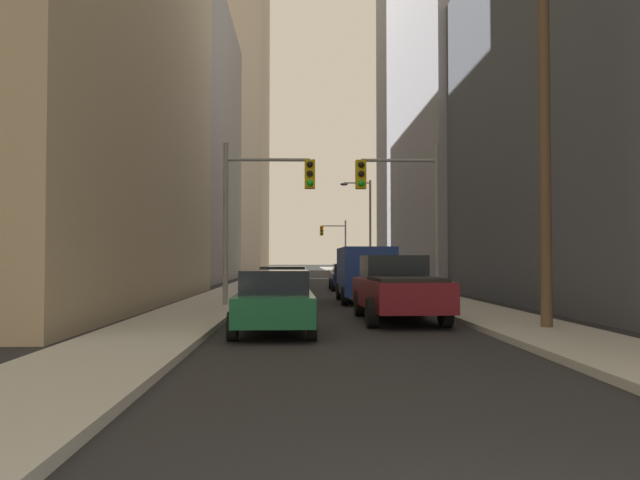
{
  "coord_description": "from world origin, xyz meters",
  "views": [
    {
      "loc": [
        -1.19,
        -3.07,
        1.78
      ],
      "look_at": [
        0.0,
        32.37,
        2.87
      ],
      "focal_mm": 35.09,
      "sensor_mm": 36.0,
      "label": 1
    }
  ],
  "objects_px": {
    "traffic_signal_near_left": "(264,198)",
    "traffic_signal_near_right": "(402,198)",
    "sedan_green": "(275,301)",
    "sedan_beige": "(284,287)",
    "traffic_signal_far_right": "(335,239)",
    "cargo_van_blue": "(365,271)",
    "pickup_truck_maroon": "(398,289)",
    "sedan_navy": "(347,277)"
  },
  "relations": [
    {
      "from": "traffic_signal_near_left",
      "to": "traffic_signal_near_right",
      "type": "relative_size",
      "value": 1.0
    },
    {
      "from": "sedan_green",
      "to": "traffic_signal_near_left",
      "type": "bearing_deg",
      "value": 95.1
    },
    {
      "from": "sedan_beige",
      "to": "traffic_signal_far_right",
      "type": "relative_size",
      "value": 0.71
    },
    {
      "from": "cargo_van_blue",
      "to": "sedan_beige",
      "type": "height_order",
      "value": "cargo_van_blue"
    },
    {
      "from": "pickup_truck_maroon",
      "to": "traffic_signal_near_left",
      "type": "xyz_separation_m",
      "value": [
        -4.12,
        4.59,
        3.09
      ]
    },
    {
      "from": "sedan_green",
      "to": "traffic_signal_near_right",
      "type": "xyz_separation_m",
      "value": [
        4.34,
        7.64,
        3.24
      ]
    },
    {
      "from": "traffic_signal_near_right",
      "to": "sedan_navy",
      "type": "bearing_deg",
      "value": 94.23
    },
    {
      "from": "traffic_signal_near_right",
      "to": "pickup_truck_maroon",
      "type": "bearing_deg",
      "value": -101.14
    },
    {
      "from": "cargo_van_blue",
      "to": "traffic_signal_far_right",
      "type": "relative_size",
      "value": 0.87
    },
    {
      "from": "traffic_signal_near_left",
      "to": "traffic_signal_far_right",
      "type": "bearing_deg",
      "value": 83.52
    },
    {
      "from": "cargo_van_blue",
      "to": "traffic_signal_near_right",
      "type": "distance_m",
      "value": 4.26
    },
    {
      "from": "cargo_van_blue",
      "to": "traffic_signal_near_left",
      "type": "xyz_separation_m",
      "value": [
        -3.97,
        -3.1,
        2.73
      ]
    },
    {
      "from": "sedan_beige",
      "to": "sedan_green",
      "type": "bearing_deg",
      "value": -90.12
    },
    {
      "from": "sedan_navy",
      "to": "traffic_signal_near_left",
      "type": "xyz_separation_m",
      "value": [
        -4.03,
        -13.43,
        3.25
      ]
    },
    {
      "from": "cargo_van_blue",
      "to": "traffic_signal_near_right",
      "type": "relative_size",
      "value": 0.87
    },
    {
      "from": "pickup_truck_maroon",
      "to": "sedan_green",
      "type": "relative_size",
      "value": 1.29
    },
    {
      "from": "traffic_signal_near_right",
      "to": "sedan_green",
      "type": "bearing_deg",
      "value": -119.59
    },
    {
      "from": "pickup_truck_maroon",
      "to": "traffic_signal_near_left",
      "type": "bearing_deg",
      "value": 131.88
    },
    {
      "from": "pickup_truck_maroon",
      "to": "cargo_van_blue",
      "type": "xyz_separation_m",
      "value": [
        -0.15,
        7.7,
        0.35
      ]
    },
    {
      "from": "cargo_van_blue",
      "to": "traffic_signal_near_left",
      "type": "distance_m",
      "value": 5.73
    },
    {
      "from": "sedan_green",
      "to": "traffic_signal_far_right",
      "type": "xyz_separation_m",
      "value": [
        4.43,
        52.61,
        3.23
      ]
    },
    {
      "from": "sedan_navy",
      "to": "traffic_signal_far_right",
      "type": "height_order",
      "value": "traffic_signal_far_right"
    },
    {
      "from": "cargo_van_blue",
      "to": "sedan_green",
      "type": "height_order",
      "value": "cargo_van_blue"
    },
    {
      "from": "pickup_truck_maroon",
      "to": "sedan_green",
      "type": "distance_m",
      "value": 4.6
    },
    {
      "from": "pickup_truck_maroon",
      "to": "traffic_signal_far_right",
      "type": "height_order",
      "value": "traffic_signal_far_right"
    },
    {
      "from": "sedan_navy",
      "to": "traffic_signal_near_left",
      "type": "distance_m",
      "value": 14.39
    },
    {
      "from": "traffic_signal_near_left",
      "to": "traffic_signal_near_right",
      "type": "height_order",
      "value": "same"
    },
    {
      "from": "pickup_truck_maroon",
      "to": "cargo_van_blue",
      "type": "relative_size",
      "value": 1.05
    },
    {
      "from": "sedan_navy",
      "to": "traffic_signal_near_left",
      "type": "relative_size",
      "value": 0.7
    },
    {
      "from": "cargo_van_blue",
      "to": "sedan_beige",
      "type": "xyz_separation_m",
      "value": [
        -3.27,
        -2.86,
        -0.52
      ]
    },
    {
      "from": "traffic_signal_near_left",
      "to": "pickup_truck_maroon",
      "type": "bearing_deg",
      "value": -48.12
    },
    {
      "from": "sedan_beige",
      "to": "traffic_signal_far_right",
      "type": "height_order",
      "value": "traffic_signal_far_right"
    },
    {
      "from": "sedan_green",
      "to": "traffic_signal_far_right",
      "type": "relative_size",
      "value": 0.71
    },
    {
      "from": "pickup_truck_maroon",
      "to": "cargo_van_blue",
      "type": "height_order",
      "value": "cargo_van_blue"
    },
    {
      "from": "cargo_van_blue",
      "to": "sedan_navy",
      "type": "height_order",
      "value": "cargo_van_blue"
    },
    {
      "from": "cargo_van_blue",
      "to": "traffic_signal_near_left",
      "type": "relative_size",
      "value": 0.87
    },
    {
      "from": "traffic_signal_near_right",
      "to": "cargo_van_blue",
      "type": "bearing_deg",
      "value": 108.69
    },
    {
      "from": "traffic_signal_near_left",
      "to": "cargo_van_blue",
      "type": "bearing_deg",
      "value": 37.99
    },
    {
      "from": "pickup_truck_maroon",
      "to": "sedan_navy",
      "type": "distance_m",
      "value": 18.02
    },
    {
      "from": "sedan_green",
      "to": "traffic_signal_near_right",
      "type": "relative_size",
      "value": 0.71
    },
    {
      "from": "sedan_beige",
      "to": "sedan_navy",
      "type": "xyz_separation_m",
      "value": [
        3.33,
        13.18,
        0.0
      ]
    },
    {
      "from": "pickup_truck_maroon",
      "to": "traffic_signal_near_right",
      "type": "bearing_deg",
      "value": 78.86
    }
  ]
}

